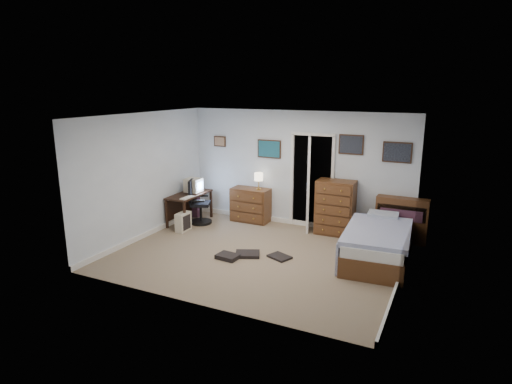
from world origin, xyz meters
TOP-DOWN VIEW (x-y plane):
  - floor at (0.00, 0.00)m, footprint 5.00×4.00m
  - computer_desk at (-2.28, 1.10)m, footprint 0.54×1.16m
  - crt_monitor at (-2.18, 1.25)m, footprint 0.35×0.32m
  - keyboard at (-2.02, 0.75)m, footprint 0.14×0.36m
  - pc_tower at (-2.00, 0.55)m, footprint 0.19×0.37m
  - office_chair at (-2.00, 1.13)m, footprint 0.62×0.62m
  - media_stack at (-2.32, 1.53)m, footprint 0.15×0.15m
  - low_dresser at (-1.01, 1.77)m, footprint 0.86×0.44m
  - table_lamp at (-0.81, 1.77)m, footprint 0.19×0.19m
  - doorway at (0.35, 2.27)m, footprint 0.96×1.12m
  - tall_dresser at (0.95, 1.75)m, footprint 0.78×0.47m
  - headboard_bookcase at (2.24, 1.86)m, footprint 0.99×0.27m
  - bed at (1.98, 0.71)m, footprint 1.20×2.07m
  - wall_posters at (0.57, 1.98)m, footprint 4.38×0.04m
  - floor_clutter at (-0.14, -0.18)m, footprint 1.26×0.80m

SIDE VIEW (x-z plane):
  - floor at x=0.00m, z-range -0.02..0.00m
  - floor_clutter at x=-0.14m, z-range -0.01..0.07m
  - pc_tower at x=-2.00m, z-range 0.00..0.40m
  - bed at x=1.98m, z-range -0.02..0.64m
  - media_stack at x=-2.32m, z-range 0.00..0.73m
  - office_chair at x=-2.00m, z-range -0.11..0.88m
  - low_dresser at x=-1.01m, z-range 0.00..0.76m
  - headboard_bookcase at x=2.24m, z-range 0.03..0.92m
  - computer_desk at x=-2.28m, z-range 0.18..0.85m
  - tall_dresser at x=0.95m, z-range 0.00..1.13m
  - keyboard at x=-2.02m, z-range 0.67..0.69m
  - crt_monitor at x=-2.18m, z-range 0.67..0.99m
  - doorway at x=0.35m, z-range -0.02..2.03m
  - table_lamp at x=-0.81m, z-range 0.85..1.22m
  - wall_posters at x=0.57m, z-range 1.45..2.05m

